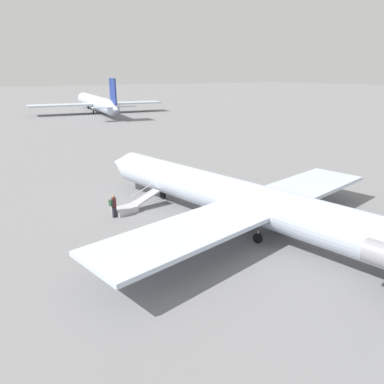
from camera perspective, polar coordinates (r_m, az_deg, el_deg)
ground_plane at (r=26.81m, az=7.05°, el=-5.22°), size 600.00×600.00×0.00m
airplane_main at (r=25.51m, az=8.92°, el=-1.52°), size 32.06×24.67×6.97m
airplane_taxiing_distant at (r=105.44m, az=-14.35°, el=13.08°), size 45.16×34.77×9.19m
boarding_stairs at (r=29.59m, az=-9.46°, el=-2.30°), size 1.77×4.13×1.72m
passenger at (r=28.49m, az=-11.87°, el=-1.91°), size 0.39×0.56×1.74m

